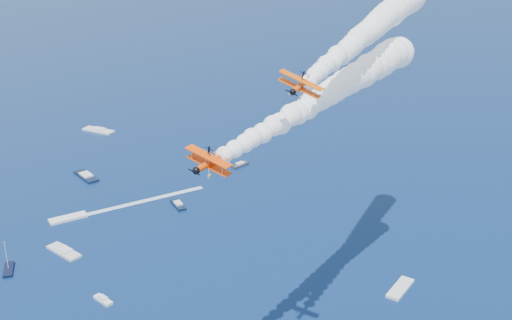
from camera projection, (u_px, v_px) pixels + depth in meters
biplane_lead at (300, 86)px, 103.21m from camera, size 9.31×10.36×6.92m
biplane_trail at (210, 163)px, 99.54m from camera, size 9.17×10.42×6.70m
smoke_trail_lead at (369, 31)px, 129.27m from camera, size 68.94×55.21×11.93m
smoke_trail_trail at (326, 95)px, 122.90m from camera, size 68.26×39.37×11.93m
spectator_boats at (56, 220)px, 192.89m from camera, size 235.30×172.49×0.70m
boat_wakes at (25, 269)px, 169.08m from camera, size 121.38×49.85×0.04m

